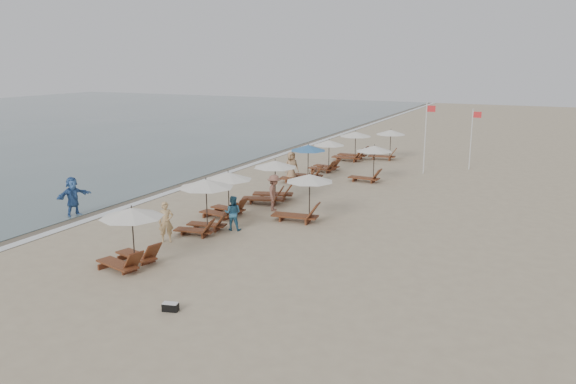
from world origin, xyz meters
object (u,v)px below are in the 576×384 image
at_px(flag_pole_near, 426,135).
at_px(lounger_station_6, 352,146).
at_px(lounger_station_2, 225,192).
at_px(beachgoer_near, 166,222).
at_px(duffel_bag, 170,307).
at_px(waterline_walker, 73,196).
at_px(lounger_station_4, 304,165).
at_px(inland_station_1, 370,159).
at_px(lounger_station_0, 129,235).
at_px(beachgoer_mid_a, 233,213).
at_px(beachgoer_mid_b, 274,193).
at_px(beachgoer_far_b, 291,167).
at_px(lounger_station_1, 203,202).
at_px(lounger_station_5, 326,155).
at_px(inland_station_2, 387,142).
at_px(inland_station_0, 302,194).
at_px(lounger_station_3, 270,183).

bearing_deg(flag_pole_near, lounger_station_6, 154.29).
relative_size(lounger_station_2, beachgoer_near, 1.48).
distance_m(lounger_station_2, beachgoer_near, 4.44).
bearing_deg(duffel_bag, waterline_walker, 147.72).
relative_size(lounger_station_4, inland_station_1, 1.03).
height_order(lounger_station_0, flag_pole_near, flag_pole_near).
bearing_deg(beachgoer_near, beachgoer_mid_a, 19.03).
xyz_separation_m(lounger_station_6, beachgoer_mid_b, (1.33, -15.50, -0.13)).
relative_size(beachgoer_mid_b, duffel_bag, 3.50).
bearing_deg(beachgoer_far_b, duffel_bag, -123.64).
height_order(lounger_station_0, lounger_station_4, lounger_station_4).
height_order(beachgoer_far_b, flag_pole_near, flag_pole_near).
height_order(beachgoer_far_b, duffel_bag, beachgoer_far_b).
distance_m(lounger_station_1, beachgoer_mid_b, 4.80).
distance_m(lounger_station_5, inland_station_2, 6.58).
xyz_separation_m(lounger_station_0, inland_station_0, (3.22, 8.15, 0.09)).
relative_size(lounger_station_2, beachgoer_mid_a, 1.62).
xyz_separation_m(lounger_station_3, lounger_station_6, (-0.34, 13.96, -0.00)).
height_order(inland_station_2, duffel_bag, inland_station_2).
xyz_separation_m(lounger_station_2, inland_station_0, (3.69, 0.77, 0.11)).
bearing_deg(flag_pole_near, beachgoer_mid_a, -106.57).
relative_size(beachgoer_near, flag_pole_near, 0.36).
distance_m(inland_station_1, beachgoer_mid_a, 12.62).
bearing_deg(lounger_station_4, lounger_station_5, 90.41).
bearing_deg(beachgoer_mid_a, inland_station_0, -145.12).
bearing_deg(inland_station_1, inland_station_2, 98.76).
xyz_separation_m(lounger_station_5, duffel_bag, (3.89, -22.47, -0.98)).
xyz_separation_m(lounger_station_2, lounger_station_4, (0.21, 8.82, -0.14)).
bearing_deg(beachgoer_mid_a, waterline_walker, -5.82).
bearing_deg(lounger_station_4, lounger_station_3, -85.17).
bearing_deg(beachgoer_far_b, lounger_station_2, -134.26).
distance_m(lounger_station_3, beachgoer_mid_a, 5.34).
distance_m(inland_station_0, beachgoer_far_b, 8.83).
bearing_deg(beachgoer_mid_b, inland_station_0, -135.07).
height_order(lounger_station_3, beachgoer_near, lounger_station_3).
xyz_separation_m(lounger_station_2, flag_pole_near, (6.35, 14.51, 1.40)).
relative_size(lounger_station_0, beachgoer_mid_a, 1.64).
distance_m(lounger_station_3, beachgoer_near, 7.92).
bearing_deg(beachgoer_far_b, waterline_walker, -165.46).
bearing_deg(beachgoer_far_b, beachgoer_near, -136.04).
bearing_deg(beachgoer_mid_a, inland_station_2, -107.80).
distance_m(beachgoer_mid_a, waterline_walker, 8.23).
distance_m(beachgoer_mid_b, waterline_walker, 9.68).
distance_m(waterline_walker, flag_pole_near, 21.93).
bearing_deg(inland_station_1, flag_pole_near, 57.89).
xyz_separation_m(lounger_station_5, waterline_walker, (-6.82, -15.71, -0.15)).
bearing_deg(lounger_station_2, inland_station_2, 82.06).
height_order(lounger_station_6, duffel_bag, lounger_station_6).
bearing_deg(beachgoer_mid_b, waterline_walker, 105.43).
distance_m(lounger_station_0, inland_station_1, 18.27).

